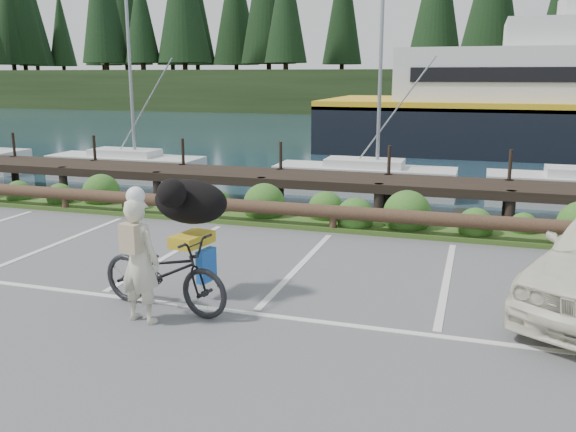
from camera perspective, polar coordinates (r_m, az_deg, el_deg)
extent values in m
plane|color=#515254|center=(9.35, -2.37, -8.26)|extent=(72.00, 72.00, 0.00)
plane|color=#182E3B|center=(56.45, 14.51, 8.01)|extent=(160.00, 160.00, 0.00)
cube|color=#3D5B21|center=(14.21, 4.87, -0.60)|extent=(34.00, 1.60, 0.10)
imported|color=black|center=(9.16, -11.53, -5.15)|extent=(2.30, 1.14, 1.16)
imported|color=beige|center=(8.69, -13.75, -4.08)|extent=(0.72, 0.54, 1.79)
ellipsoid|color=black|center=(9.46, -9.10, 1.33)|extent=(0.79, 1.28, 0.69)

